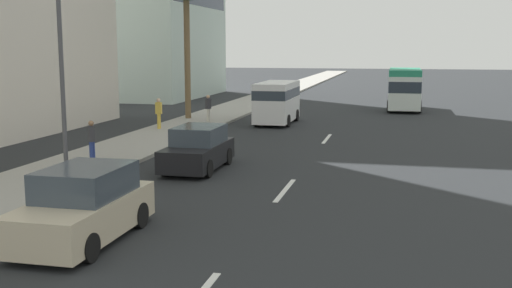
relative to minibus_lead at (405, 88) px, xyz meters
The scene contains 12 objects.
ground_plane 10.14m from the minibus_lead, 157.83° to the left, with size 198.00×198.00×0.00m, color #26282B.
sidewalk_right 15.23m from the minibus_lead, 127.71° to the left, with size 162.00×3.69×0.15m, color #9E9B93.
lane_stripe_mid 27.24m from the minibus_lead, behind, with size 3.20×0.16×0.01m, color silver.
lane_stripe_far 16.02m from the minibus_lead, 166.29° to the left, with size 3.20×0.16×0.01m, color silver.
minibus_lead is the anchor object (origin of this frame).
van_second 12.38m from the minibus_lead, 143.30° to the left, with size 5.08×2.05×2.46m.
car_third 33.87m from the minibus_lead, 167.34° to the left, with size 4.21×1.90×1.72m.
car_fourth 25.49m from the minibus_lead, 162.82° to the left, with size 4.08×1.79×1.60m.
pedestrian_near_lamp 27.08m from the minibus_lead, 154.18° to the left, with size 0.39×0.36×1.57m.
pedestrian_mid_block 15.91m from the minibus_lead, 134.92° to the left, with size 0.38×0.32×1.59m.
pedestrian_by_tree 19.65m from the minibus_lead, 138.89° to the left, with size 0.30×0.33×1.64m.
street_lamp 30.37m from the minibus_lead, 159.85° to the left, with size 0.24×0.97×6.49m.
Camera 1 is at (-4.92, -3.42, 4.47)m, focal length 43.27 mm.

